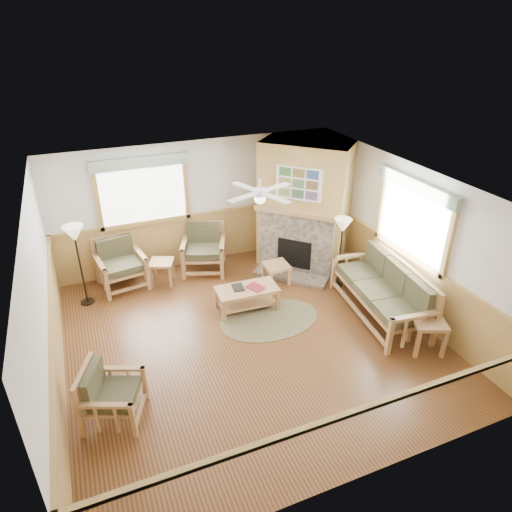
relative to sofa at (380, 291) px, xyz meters
name	(u,v)px	position (x,y,z in m)	size (l,w,h in m)	color
floor	(250,337)	(-2.42, 0.27, -0.51)	(6.00, 6.00, 0.01)	#563218
ceiling	(249,187)	(-2.42, 0.27, 2.19)	(6.00, 6.00, 0.01)	white
wall_back	(197,204)	(-2.42, 3.27, 0.84)	(6.00, 0.02, 2.70)	silver
wall_front	(356,400)	(-2.42, -2.73, 0.84)	(6.00, 0.02, 2.70)	silver
wall_left	(44,310)	(-5.42, 0.27, 0.84)	(0.02, 6.00, 2.70)	silver
wall_right	(404,237)	(0.58, 0.27, 0.84)	(0.02, 6.00, 2.70)	silver
wainscot	(250,310)	(-2.42, 0.27, 0.04)	(6.00, 6.00, 1.10)	#A68243
fireplace	(304,206)	(-0.37, 2.32, 0.84)	(2.20, 2.20, 2.70)	#A68243
window_back	(138,155)	(-3.52, 3.23, 2.02)	(1.90, 0.16, 1.50)	white
window_right	(421,178)	(0.54, 0.07, 2.02)	(0.16, 1.90, 1.50)	white
ceiling_fan	(260,181)	(-2.12, 0.57, 2.15)	(1.24, 1.24, 0.36)	white
sofa	(380,291)	(0.00, 0.00, 0.00)	(0.91, 2.21, 1.02)	#A67A4D
armchair_back_left	(121,264)	(-4.19, 2.82, -0.02)	(0.88, 0.88, 0.98)	#A67A4D
armchair_back_right	(204,249)	(-2.47, 2.82, -0.02)	(0.88, 0.88, 0.98)	#A67A4D
armchair_left	(113,394)	(-4.77, -0.66, -0.10)	(0.74, 0.74, 0.83)	#A67A4D
coffee_table	(247,298)	(-2.16, 1.08, -0.28)	(1.13, 0.56, 0.45)	#A67A4D
end_table_chairs	(162,272)	(-3.41, 2.60, -0.25)	(0.46, 0.44, 0.51)	#A67A4D
end_table_sofa	(427,335)	(0.13, -1.13, -0.23)	(0.50, 0.48, 0.56)	#A67A4D
footstool	(276,273)	(-1.25, 1.76, -0.30)	(0.48, 0.48, 0.42)	#A67A4D
braided_rug	(270,319)	(-1.91, 0.60, -0.50)	(1.84, 1.84, 0.01)	brown
floor_lamp_left	(80,266)	(-4.92, 2.45, 0.30)	(0.37, 0.37, 1.61)	black
floor_lamp_right	(340,253)	(-0.15, 1.17, 0.23)	(0.34, 0.34, 1.48)	black
book_red	(256,286)	(-2.01, 1.03, -0.03)	(0.22, 0.30, 0.03)	maroon
book_dark	(238,287)	(-2.31, 1.15, -0.03)	(0.20, 0.27, 0.03)	black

